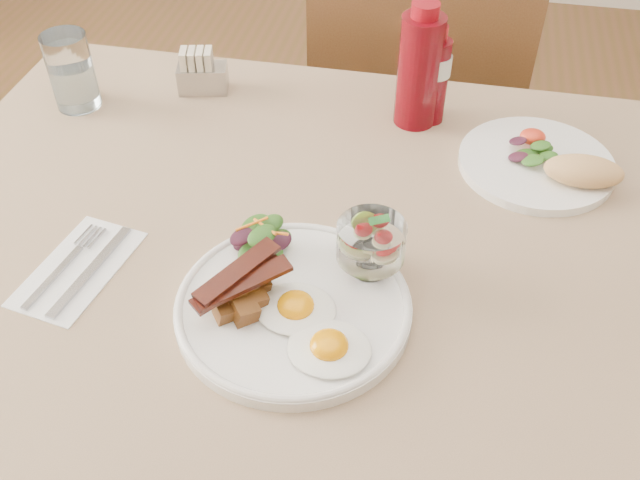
% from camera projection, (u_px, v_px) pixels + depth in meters
% --- Properties ---
extents(table, '(1.33, 0.88, 0.75)m').
position_uv_depth(table, '(373.00, 295.00, 0.99)').
color(table, brown).
rests_on(table, ground).
extents(chair_far, '(0.42, 0.42, 0.93)m').
position_uv_depth(chair_far, '(414.00, 117.00, 1.56)').
color(chair_far, brown).
rests_on(chair_far, ground).
extents(main_plate, '(0.28, 0.28, 0.02)m').
position_uv_depth(main_plate, '(293.00, 307.00, 0.84)').
color(main_plate, white).
rests_on(main_plate, table).
extents(fried_eggs, '(0.15, 0.15, 0.03)m').
position_uv_depth(fried_eggs, '(312.00, 327.00, 0.80)').
color(fried_eggs, white).
rests_on(fried_eggs, main_plate).
extents(bacon_potato_pile, '(0.11, 0.11, 0.05)m').
position_uv_depth(bacon_potato_pile, '(241.00, 290.00, 0.82)').
color(bacon_potato_pile, brown).
rests_on(bacon_potato_pile, main_plate).
extents(side_salad, '(0.09, 0.08, 0.04)m').
position_uv_depth(side_salad, '(262.00, 241.00, 0.88)').
color(side_salad, '#245115').
rests_on(side_salad, main_plate).
extents(fruit_cup, '(0.08, 0.08, 0.08)m').
position_uv_depth(fruit_cup, '(371.00, 242.00, 0.85)').
color(fruit_cup, white).
rests_on(fruit_cup, main_plate).
extents(second_plate, '(0.23, 0.23, 0.06)m').
position_uv_depth(second_plate, '(547.00, 164.00, 1.03)').
color(second_plate, white).
rests_on(second_plate, table).
extents(ketchup_bottle, '(0.09, 0.09, 0.20)m').
position_uv_depth(ketchup_bottle, '(419.00, 69.00, 1.08)').
color(ketchup_bottle, '#59050C').
rests_on(ketchup_bottle, table).
extents(hot_sauce_bottle, '(0.05, 0.05, 0.16)m').
position_uv_depth(hot_sauce_bottle, '(435.00, 76.00, 1.09)').
color(hot_sauce_bottle, '#59050C').
rests_on(hot_sauce_bottle, table).
extents(sugar_caddy, '(0.09, 0.06, 0.07)m').
position_uv_depth(sugar_caddy, '(201.00, 74.00, 1.19)').
color(sugar_caddy, '#ACACB0').
rests_on(sugar_caddy, table).
extents(water_glass, '(0.07, 0.07, 0.12)m').
position_uv_depth(water_glass, '(72.00, 75.00, 1.14)').
color(water_glass, white).
rests_on(water_glass, table).
extents(napkin_cutlery, '(0.13, 0.19, 0.01)m').
position_uv_depth(napkin_cutlery, '(79.00, 268.00, 0.90)').
color(napkin_cutlery, white).
rests_on(napkin_cutlery, table).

